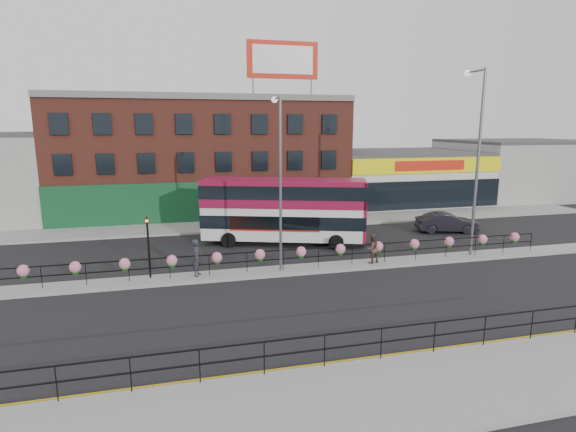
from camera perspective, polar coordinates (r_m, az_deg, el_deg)
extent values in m
plane|color=black|center=(25.01, 1.66, -6.95)|extent=(120.00, 120.00, 0.00)
cube|color=gray|center=(14.82, 15.02, -20.81)|extent=(60.00, 4.00, 0.15)
cube|color=gray|center=(36.29, -3.40, -1.02)|extent=(60.00, 4.00, 0.15)
cube|color=gray|center=(24.98, 1.66, -6.79)|extent=(60.00, 1.60, 0.15)
cube|color=gold|center=(16.61, 11.04, -17.12)|extent=(60.00, 0.10, 0.01)
cube|color=gold|center=(16.47, 11.31, -17.40)|extent=(60.00, 0.10, 0.01)
cube|color=brown|center=(43.02, -10.74, 7.39)|extent=(25.00, 12.00, 10.00)
cube|color=#3F3F42|center=(42.98, -11.00, 14.25)|extent=(25.00, 12.00, 0.30)
cube|color=#114523|center=(37.37, -10.02, 1.73)|extent=(25.00, 0.25, 3.40)
cube|color=silver|center=(48.65, 13.68, 4.75)|extent=(15.00, 12.00, 5.00)
cube|color=#3F3F42|center=(48.42, 13.83, 7.87)|extent=(15.00, 12.00, 0.30)
cube|color=yellow|center=(43.20, 17.51, 6.15)|extent=(15.00, 0.25, 1.40)
cube|color=red|center=(43.10, 17.59, 6.13)|extent=(7.00, 0.10, 0.90)
cube|color=black|center=(43.51, 17.30, 2.61)|extent=(15.00, 0.25, 2.60)
cube|color=#979792|center=(56.91, 27.07, 5.26)|extent=(14.50, 12.00, 6.00)
cube|color=#3F3F42|center=(56.73, 27.36, 8.42)|extent=(14.50, 12.00, 0.30)
cube|color=red|center=(39.25, -0.69, 19.21)|extent=(6.00, 0.25, 3.00)
cube|color=silver|center=(39.11, -0.64, 19.24)|extent=(5.10, 0.04, 2.25)
cylinder|color=slate|center=(38.52, -4.45, 16.04)|extent=(0.12, 0.12, 1.40)
cylinder|color=slate|center=(39.65, 2.98, 15.92)|extent=(0.12, 0.12, 1.40)
cube|color=black|center=(24.64, 1.67, -4.20)|extent=(30.00, 0.05, 0.05)
cube|color=black|center=(24.78, 1.67, -5.30)|extent=(30.00, 0.05, 0.05)
cylinder|color=black|center=(24.86, -28.83, -6.83)|extent=(0.04, 0.04, 1.10)
cylinder|color=black|center=(24.41, -24.27, -6.74)|extent=(0.04, 0.04, 1.10)
cylinder|color=black|center=(24.11, -19.57, -6.60)|extent=(0.04, 0.04, 1.10)
cylinder|color=black|center=(23.97, -14.78, -6.40)|extent=(0.04, 0.04, 1.10)
cylinder|color=black|center=(24.00, -9.98, -6.17)|extent=(0.04, 0.04, 1.10)
cylinder|color=black|center=(24.20, -5.23, -5.89)|extent=(0.04, 0.04, 1.10)
cylinder|color=black|center=(24.56, -0.59, -5.58)|extent=(0.04, 0.04, 1.10)
cylinder|color=black|center=(25.07, 3.88, -5.25)|extent=(0.04, 0.04, 1.10)
cylinder|color=black|center=(25.73, 8.14, -4.90)|extent=(0.04, 0.04, 1.10)
cylinder|color=black|center=(26.52, 12.17, -4.55)|extent=(0.04, 0.04, 1.10)
cylinder|color=black|center=(27.44, 15.94, -4.20)|extent=(0.04, 0.04, 1.10)
cylinder|color=black|center=(28.47, 19.45, -3.86)|extent=(0.04, 0.04, 1.10)
cylinder|color=black|center=(29.60, 22.70, -3.53)|extent=(0.04, 0.04, 1.10)
cylinder|color=black|center=(30.81, 25.70, -3.21)|extent=(0.04, 0.04, 1.10)
cylinder|color=black|center=(32.11, 28.46, -2.91)|extent=(0.04, 0.04, 1.10)
sphere|color=#D46F8D|center=(24.96, -30.59, -5.98)|extent=(0.56, 0.56, 0.56)
sphere|color=#174B15|center=(25.02, -30.54, -6.49)|extent=(0.36, 0.36, 0.36)
sphere|color=#D46F8D|center=(24.38, -25.41, -5.87)|extent=(0.56, 0.56, 0.56)
sphere|color=#174B15|center=(24.45, -25.36, -6.39)|extent=(0.36, 0.36, 0.36)
sphere|color=#D46F8D|center=(24.01, -20.03, -5.70)|extent=(0.56, 0.56, 0.56)
sphere|color=#174B15|center=(24.07, -19.99, -6.22)|extent=(0.36, 0.36, 0.36)
sphere|color=#D46F8D|center=(23.85, -14.53, -5.48)|extent=(0.56, 0.56, 0.56)
sphere|color=#174B15|center=(23.92, -14.50, -6.00)|extent=(0.36, 0.36, 0.36)
sphere|color=#D46F8D|center=(23.91, -9.02, -5.20)|extent=(0.56, 0.56, 0.56)
sphere|color=#174B15|center=(23.98, -9.00, -5.73)|extent=(0.36, 0.36, 0.36)
sphere|color=#D46F8D|center=(24.19, -3.59, -4.88)|extent=(0.56, 0.56, 0.56)
sphere|color=#174B15|center=(24.26, -3.58, -5.40)|extent=(0.36, 0.36, 0.36)
sphere|color=#D46F8D|center=(24.68, 1.67, -4.53)|extent=(0.56, 0.56, 0.56)
sphere|color=#174B15|center=(24.75, 1.67, -5.04)|extent=(0.36, 0.36, 0.36)
sphere|color=#D46F8D|center=(25.37, 6.68, -4.16)|extent=(0.56, 0.56, 0.56)
sphere|color=#174B15|center=(25.43, 6.67, -4.66)|extent=(0.36, 0.36, 0.36)
sphere|color=#D46F8D|center=(26.24, 11.38, -3.79)|extent=(0.56, 0.56, 0.56)
sphere|color=#174B15|center=(26.30, 11.36, -4.27)|extent=(0.36, 0.36, 0.36)
sphere|color=#D46F8D|center=(27.28, 15.75, -3.41)|extent=(0.56, 0.56, 0.56)
sphere|color=#174B15|center=(27.34, 15.73, -3.88)|extent=(0.36, 0.36, 0.36)
sphere|color=#D46F8D|center=(28.46, 19.78, -3.05)|extent=(0.56, 0.56, 0.56)
sphere|color=#174B15|center=(28.52, 19.75, -3.50)|extent=(0.36, 0.36, 0.36)
sphere|color=#D46F8D|center=(29.78, 23.47, -2.71)|extent=(0.56, 0.56, 0.56)
sphere|color=#174B15|center=(29.83, 23.43, -3.14)|extent=(0.36, 0.36, 0.36)
sphere|color=#D46F8D|center=(31.20, 26.83, -2.38)|extent=(0.56, 0.56, 0.56)
sphere|color=#174B15|center=(31.25, 26.79, -2.79)|extent=(0.36, 0.36, 0.36)
cube|color=black|center=(15.03, 4.71, -14.81)|extent=(20.00, 0.05, 0.05)
cube|color=black|center=(15.26, 4.68, -16.48)|extent=(20.00, 0.05, 0.05)
cylinder|color=black|center=(15.09, -27.34, -18.39)|extent=(0.04, 0.04, 1.10)
cylinder|color=black|center=(14.73, -19.36, -18.46)|extent=(0.04, 0.04, 1.10)
cylinder|color=black|center=(14.65, -11.15, -18.18)|extent=(0.04, 0.04, 1.10)
cylinder|color=black|center=(14.84, -3.04, -17.56)|extent=(0.04, 0.04, 1.10)
cylinder|color=black|center=(15.28, 4.67, -16.66)|extent=(0.04, 0.04, 1.10)
cylinder|color=black|center=(15.97, 11.76, -15.57)|extent=(0.04, 0.04, 1.10)
cylinder|color=black|center=(16.87, 18.10, -14.39)|extent=(0.04, 0.04, 1.10)
cylinder|color=black|center=(17.95, 23.68, -13.20)|extent=(0.04, 0.04, 1.10)
cylinder|color=black|center=(19.17, 28.55, -12.05)|extent=(0.04, 0.04, 1.10)
cylinder|color=black|center=(20.52, 32.77, -10.98)|extent=(0.04, 0.04, 1.10)
cube|color=silver|center=(30.09, -0.58, 0.83)|extent=(10.99, 5.74, 3.92)
cube|color=maroon|center=(29.90, -0.58, 2.95)|extent=(11.06, 5.82, 1.76)
cube|color=black|center=(30.22, -0.58, -0.45)|extent=(11.09, 5.84, 0.88)
cube|color=black|center=(29.88, -0.59, 3.23)|extent=(11.12, 5.87, 0.88)
cube|color=maroon|center=(29.78, -0.59, 4.59)|extent=(10.99, 5.74, 0.12)
cube|color=maroon|center=(30.08, 9.59, 0.66)|extent=(0.99, 2.44, 3.92)
cube|color=red|center=(29.07, -1.76, -1.03)|extent=(5.58, 1.90, 0.98)
cylinder|color=black|center=(29.84, -7.55, -3.02)|extent=(1.02, 0.59, 0.98)
cylinder|color=black|center=(32.16, -6.64, -1.94)|extent=(1.02, 0.59, 0.98)
cylinder|color=black|center=(29.19, 6.12, -3.31)|extent=(1.02, 0.59, 0.98)
cylinder|color=black|center=(31.56, 6.02, -2.18)|extent=(1.02, 0.59, 0.98)
imported|color=black|center=(35.71, 19.50, -0.79)|extent=(3.63, 5.18, 1.47)
imported|color=#25272F|center=(23.95, -11.47, -5.20)|extent=(1.03, 0.95, 1.95)
imported|color=#4C372D|center=(26.09, 10.63, -4.08)|extent=(1.12, 1.03, 1.69)
cylinder|color=slate|center=(23.54, -0.96, 3.79)|extent=(0.15, 0.15, 9.21)
cylinder|color=slate|center=(24.04, -1.38, 14.73)|extent=(0.09, 1.38, 0.09)
sphere|color=silver|center=(24.71, -1.74, 14.54)|extent=(0.33, 0.33, 0.33)
cylinder|color=slate|center=(28.72, 22.94, 6.02)|extent=(0.18, 0.18, 10.94)
cylinder|color=slate|center=(29.46, 22.80, 16.62)|extent=(0.11, 1.64, 0.11)
sphere|color=silver|center=(30.12, 21.83, 16.45)|extent=(0.39, 0.39, 0.39)
cylinder|color=black|center=(24.11, -17.28, -3.84)|extent=(0.10, 0.10, 3.20)
imported|color=black|center=(23.75, -17.51, -0.11)|extent=(0.15, 0.18, 0.90)
sphere|color=#FF190C|center=(23.67, -17.50, -0.60)|extent=(0.14, 0.14, 0.14)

